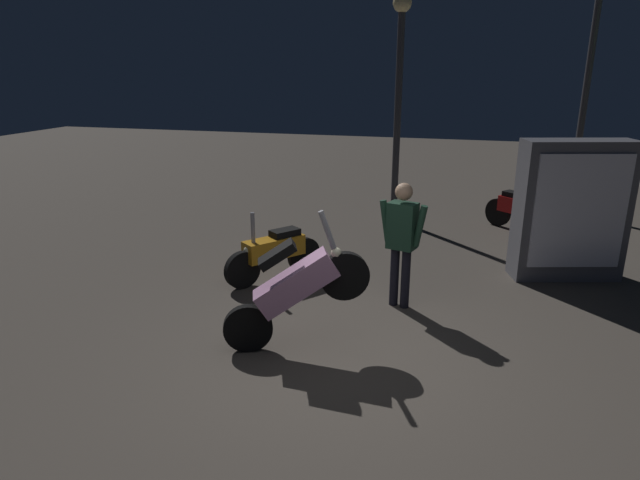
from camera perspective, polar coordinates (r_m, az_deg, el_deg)
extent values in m
plane|color=#4C443D|center=(6.15, 1.94, -12.70)|extent=(40.00, 40.00, 0.00)
cylinder|color=black|center=(6.31, -7.50, -9.10)|extent=(0.56, 0.31, 0.56)
cylinder|color=black|center=(6.15, 2.59, -3.76)|extent=(0.56, 0.31, 0.56)
cube|color=#C68CB7|center=(6.11, -2.52, -4.52)|extent=(1.01, 0.65, 0.76)
cube|color=black|center=(5.98, -4.48, -1.53)|extent=(0.49, 0.39, 0.32)
cylinder|color=gray|center=(5.94, 0.76, 1.07)|extent=(0.21, 0.13, 0.44)
sphere|color=#F2EABF|center=(6.04, 1.69, -1.33)|extent=(0.12, 0.12, 0.12)
cylinder|color=black|center=(11.68, 18.05, 2.78)|extent=(0.50, 0.43, 0.56)
cylinder|color=black|center=(11.08, 22.54, 1.51)|extent=(0.50, 0.43, 0.56)
cube|color=#B71414|center=(11.31, 20.36, 3.28)|extent=(0.92, 0.84, 0.30)
cube|color=black|center=(11.38, 19.65, 4.48)|extent=(0.49, 0.46, 0.10)
cylinder|color=gray|center=(11.05, 22.04, 4.77)|extent=(0.08, 0.08, 0.45)
sphere|color=#F2EABF|center=(11.06, 22.27, 3.02)|extent=(0.12, 0.12, 0.12)
cylinder|color=black|center=(8.59, -1.68, -1.56)|extent=(0.42, 0.51, 0.56)
cylinder|color=black|center=(8.04, -8.08, -3.10)|extent=(0.42, 0.51, 0.56)
cube|color=orange|center=(8.23, -4.81, -0.80)|extent=(0.81, 0.94, 0.30)
cube|color=black|center=(8.27, -3.68, 0.78)|extent=(0.46, 0.50, 0.10)
cylinder|color=gray|center=(7.94, -7.01, 1.28)|extent=(0.08, 0.08, 0.45)
sphere|color=#F2EABF|center=(7.99, -7.54, -1.08)|extent=(0.12, 0.12, 0.12)
cylinder|color=black|center=(7.44, 7.76, -3.76)|extent=(0.12, 0.12, 0.82)
cylinder|color=black|center=(7.38, 8.89, -3.98)|extent=(0.12, 0.12, 0.82)
cube|color=#1E3F2D|center=(7.18, 8.58, 1.48)|extent=(0.41, 0.33, 0.61)
sphere|color=tan|center=(7.06, 8.74, 4.99)|extent=(0.23, 0.23, 0.23)
cylinder|color=#1E3F2D|center=(7.26, 6.85, 2.00)|extent=(0.20, 0.14, 0.56)
cylinder|color=#1E3F2D|center=(7.08, 10.37, 1.43)|extent=(0.20, 0.14, 0.56)
cylinder|color=#38383D|center=(13.11, 25.99, 13.98)|extent=(0.14, 0.14, 5.31)
cylinder|color=#38383D|center=(11.33, 8.06, 12.16)|extent=(0.14, 0.14, 4.10)
sphere|color=#F9E59E|center=(11.33, 8.58, 23.25)|extent=(0.36, 0.36, 0.36)
cube|color=#595960|center=(8.99, 24.70, 2.80)|extent=(1.68, 0.93, 2.10)
cube|color=white|center=(8.74, 25.47, 2.65)|extent=(1.30, 0.41, 1.68)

